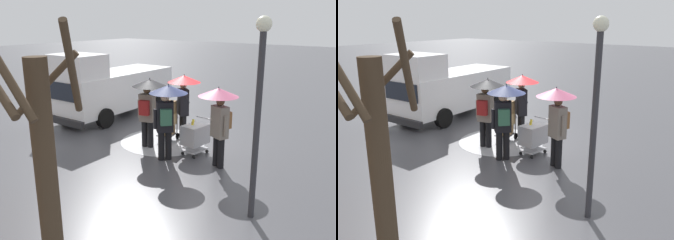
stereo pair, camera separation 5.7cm
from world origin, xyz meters
The scene contains 11 objects.
ground_plane centered at (0.00, 0.00, 0.00)m, with size 90.00×90.00×0.00m, color #4C4C51.
slush_patch_under_van centered at (0.55, 0.39, 0.00)m, with size 2.72×2.72×0.01m, color #ADAFB5.
cargo_van_parked_right centered at (4.16, -0.87, 1.18)m, with size 2.33×5.40×2.60m.
shopping_cart_vendor centered at (-0.88, 0.71, 0.57)m, with size 0.63×0.87×1.04m.
hand_dolly_boxes centered at (0.49, 0.24, 0.76)m, with size 0.64×0.79×1.32m.
pedestrian_pink_side centered at (0.15, -0.18, 1.58)m, with size 1.04×1.04×2.15m.
pedestrian_black_side centered at (-0.49, 1.54, 1.57)m, with size 1.04×1.04×2.15m.
pedestrian_white_side centered at (-1.84, 1.08, 1.57)m, with size 1.04×1.04×2.15m.
pedestrian_far_side centered at (0.56, 1.06, 1.57)m, with size 1.04×1.04×2.15m.
bare_tree_near centered at (-2.97, 6.98, 1.93)m, with size 1.11×1.10×4.07m.
street_lamp centered at (-3.65, 2.93, 2.37)m, with size 0.28×0.28×3.86m.
Camera 2 is at (-6.23, 8.99, 3.81)m, focal length 38.46 mm.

